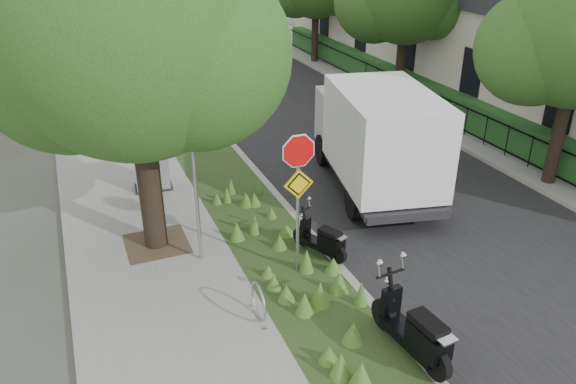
# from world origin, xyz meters

# --- Properties ---
(ground) EXTENTS (120.00, 120.00, 0.00)m
(ground) POSITION_xyz_m (0.00, 0.00, 0.00)
(ground) COLOR #4C5147
(ground) RESTS_ON ground
(sidewalk_near) EXTENTS (3.50, 60.00, 0.12)m
(sidewalk_near) POSITION_xyz_m (-4.25, 10.00, 0.06)
(sidewalk_near) COLOR gray
(sidewalk_near) RESTS_ON ground
(verge) EXTENTS (2.00, 60.00, 0.12)m
(verge) POSITION_xyz_m (-1.50, 10.00, 0.06)
(verge) COLOR #24401B
(verge) RESTS_ON ground
(kerb_near) EXTENTS (0.20, 60.00, 0.13)m
(kerb_near) POSITION_xyz_m (-0.50, 10.00, 0.07)
(kerb_near) COLOR #9E9991
(kerb_near) RESTS_ON ground
(road) EXTENTS (7.00, 60.00, 0.01)m
(road) POSITION_xyz_m (3.00, 10.00, 0.01)
(road) COLOR black
(road) RESTS_ON ground
(kerb_far) EXTENTS (0.20, 60.00, 0.13)m
(kerb_far) POSITION_xyz_m (6.50, 10.00, 0.07)
(kerb_far) COLOR #9E9991
(kerb_far) RESTS_ON ground
(footpath_far) EXTENTS (3.20, 60.00, 0.12)m
(footpath_far) POSITION_xyz_m (8.20, 10.00, 0.06)
(footpath_far) COLOR gray
(footpath_far) RESTS_ON ground
(street_tree_main) EXTENTS (6.21, 5.54, 7.66)m
(street_tree_main) POSITION_xyz_m (-4.08, 2.86, 4.80)
(street_tree_main) COLOR black
(street_tree_main) RESTS_ON ground
(bare_post) EXTENTS (0.08, 0.08, 4.00)m
(bare_post) POSITION_xyz_m (-3.20, 1.80, 2.12)
(bare_post) COLOR #A5A8AD
(bare_post) RESTS_ON ground
(bike_hoop) EXTENTS (0.06, 0.78, 0.77)m
(bike_hoop) POSITION_xyz_m (-2.70, -0.60, 0.50)
(bike_hoop) COLOR #A5A8AD
(bike_hoop) RESTS_ON ground
(sign_assembly) EXTENTS (0.94, 0.08, 3.22)m
(sign_assembly) POSITION_xyz_m (-1.40, 0.58, 2.33)
(sign_assembly) COLOR #A5A8AD
(sign_assembly) RESTS_ON ground
(fence_far) EXTENTS (0.04, 24.00, 1.00)m
(fence_far) POSITION_xyz_m (7.20, 10.00, 0.67)
(fence_far) COLOR black
(fence_far) RESTS_ON ground
(hedge_far) EXTENTS (1.00, 24.00, 1.10)m
(hedge_far) POSITION_xyz_m (7.90, 10.00, 0.67)
(hedge_far) COLOR #204518
(hedge_far) RESTS_ON footpath_far
(scooter_near) EXTENTS (0.75, 1.41, 0.72)m
(scooter_near) POSITION_xyz_m (-0.63, 0.85, 0.47)
(scooter_near) COLOR black
(scooter_near) RESTS_ON ground
(scooter_far) EXTENTS (0.54, 2.01, 0.96)m
(scooter_far) POSITION_xyz_m (-0.58, -2.65, 0.59)
(scooter_far) COLOR black
(scooter_far) RESTS_ON ground
(box_truck) EXTENTS (3.31, 5.93, 2.54)m
(box_truck) POSITION_xyz_m (2.22, 3.65, 1.65)
(box_truck) COLOR #262628
(box_truck) RESTS_ON ground
(utility_cabinet) EXTENTS (1.07, 0.76, 1.35)m
(utility_cabinet) POSITION_xyz_m (-3.53, 5.83, 0.77)
(utility_cabinet) COLOR #262628
(utility_cabinet) RESTS_ON ground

